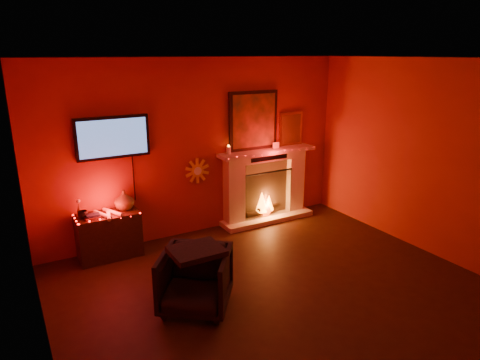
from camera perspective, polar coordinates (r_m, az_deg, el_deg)
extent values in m
plane|color=black|center=(5.11, 7.17, -16.22)|extent=(5.00, 5.00, 0.00)
plane|color=beige|center=(4.29, 8.51, 15.67)|extent=(5.00, 5.00, 0.00)
plane|color=#A2261A|center=(6.60, -5.47, 4.25)|extent=(5.00, 0.00, 5.00)
plane|color=#A2261A|center=(3.67, -25.37, -7.65)|extent=(0.00, 5.00, 5.00)
plane|color=#A2261A|center=(6.31, 26.17, 2.02)|extent=(0.00, 5.00, 5.00)
cube|color=beige|center=(7.36, 3.68, -5.08)|extent=(1.65, 0.40, 0.08)
cube|color=beige|center=(6.96, -0.79, -1.82)|extent=(0.30, 0.22, 0.95)
cube|color=beige|center=(7.58, 7.17, -0.38)|extent=(0.30, 0.22, 0.95)
cube|color=beige|center=(7.11, 3.44, 3.12)|extent=(1.50, 0.22, 0.14)
cube|color=beige|center=(7.03, 3.72, 3.81)|extent=(1.72, 0.34, 0.06)
cube|color=#986F58|center=(7.30, 3.11, -0.95)|extent=(0.90, 0.10, 0.95)
cube|color=black|center=(7.18, 3.87, -1.97)|extent=(0.90, 0.02, 0.78)
cylinder|color=black|center=(7.31, 2.78, -4.35)|extent=(0.55, 0.09, 0.09)
cylinder|color=black|center=(7.40, 3.88, -3.61)|extent=(0.51, 0.18, 0.08)
cone|color=orange|center=(7.26, 2.93, -2.92)|extent=(0.20, 0.20, 0.34)
cone|color=orange|center=(7.36, 3.87, -2.99)|extent=(0.16, 0.16, 0.26)
sphere|color=#FF3F07|center=(7.36, 3.44, -4.06)|extent=(0.18, 0.18, 0.18)
cube|color=black|center=(6.95, 1.79, 7.92)|extent=(0.88, 0.05, 0.95)
cube|color=#C64E1A|center=(6.92, 1.90, 7.89)|extent=(0.78, 0.01, 0.85)
cube|color=#B67635|center=(7.40, 6.75, 6.82)|extent=(0.46, 0.04, 0.56)
cube|color=#AA7C27|center=(7.38, 6.85, 6.79)|extent=(0.38, 0.01, 0.48)
cylinder|color=beige|center=(6.71, -1.52, 3.99)|extent=(0.07, 0.07, 0.12)
cube|color=white|center=(7.14, 4.81, 4.64)|extent=(0.12, 0.01, 0.10)
cube|color=black|center=(6.10, -16.61, 5.47)|extent=(1.00, 0.06, 0.58)
cube|color=#3E62A1|center=(6.06, -16.53, 5.42)|extent=(0.92, 0.01, 0.50)
cylinder|color=black|center=(6.31, -13.98, 0.24)|extent=(0.02, 0.02, 0.66)
cylinder|color=yellow|center=(6.65, -5.71, 1.23)|extent=(0.20, 0.03, 0.20)
cylinder|color=white|center=(6.64, -5.66, 1.20)|extent=(0.13, 0.01, 0.13)
cube|color=black|center=(6.25, -17.07, -7.09)|extent=(0.84, 0.42, 0.64)
imported|color=brown|center=(6.19, -15.21, -2.58)|extent=(0.27, 0.27, 0.29)
imported|color=black|center=(6.06, -20.23, -4.37)|extent=(0.13, 0.13, 0.10)
cylinder|color=white|center=(6.06, -17.84, -4.42)|extent=(0.18, 0.37, 0.05)
cylinder|color=white|center=(6.03, -17.12, -4.47)|extent=(0.12, 0.38, 0.05)
cylinder|color=white|center=(6.12, -16.60, -4.11)|extent=(0.21, 0.36, 0.05)
cube|color=maroon|center=(6.03, -19.07, -4.76)|extent=(0.20, 0.14, 0.03)
cube|color=#20304C|center=(6.03, -19.02, -4.47)|extent=(0.17, 0.12, 0.02)
imported|color=black|center=(4.88, -5.96, -13.13)|extent=(1.04, 1.05, 0.69)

